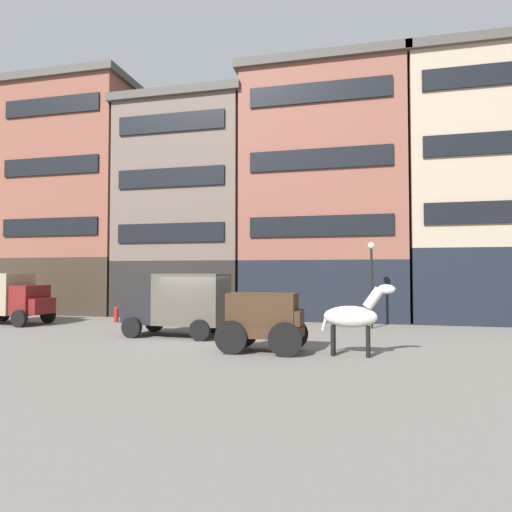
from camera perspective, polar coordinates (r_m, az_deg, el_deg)
name	(u,v)px	position (r m, az deg, el deg)	size (l,w,h in m)	color
ground_plane	(192,339)	(18.12, -8.34, -10.61)	(120.00, 120.00, 0.00)	slate
building_far_left	(83,199)	(33.16, -21.60, 6.94)	(8.51, 7.15, 15.56)	#33281E
building_center_left	(191,209)	(29.21, -8.40, 6.05)	(8.36, 7.15, 13.56)	black
building_center_right	(324,195)	(27.37, 8.86, 7.86)	(9.63, 7.15, 14.75)	black
building_far_right	(469,189)	(27.99, 25.94, 7.82)	(7.40, 7.15, 14.73)	black
cargo_wagon	(264,318)	(14.88, 1.04, -8.04)	(2.93, 1.56, 1.98)	#3D2819
draft_horse	(354,316)	(14.54, 12.58, -7.64)	(2.35, 0.64, 2.30)	beige
delivery_truck_near	(179,302)	(18.75, -9.95, -5.94)	(4.41, 2.27, 2.62)	black
delivery_truck_far	(8,296)	(26.19, -29.54, -4.60)	(4.44, 2.33, 2.62)	maroon
streetlamp_curbside	(371,272)	(21.70, 14.80, -2.08)	(0.32, 0.32, 4.12)	black
fire_hydrant_curbside	(116,314)	(24.82, -17.73, -7.23)	(0.24, 0.24, 0.83)	maroon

